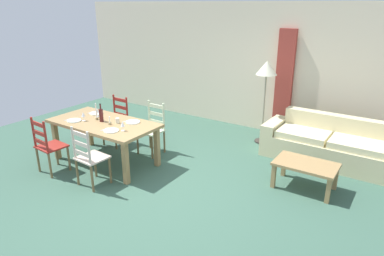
{
  "coord_description": "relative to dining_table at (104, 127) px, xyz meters",
  "views": [
    {
      "loc": [
        2.95,
        -3.65,
        2.66
      ],
      "look_at": [
        0.05,
        0.72,
        0.75
      ],
      "focal_mm": 32.18,
      "sensor_mm": 36.0,
      "label": 1
    }
  ],
  "objects": [
    {
      "name": "wine_glass_near_right",
      "position": [
        0.59,
        -0.13,
        0.2
      ],
      "size": [
        0.06,
        0.06,
        0.16
      ],
      "color": "white",
      "rests_on": "dining_table"
    },
    {
      "name": "dining_chair_far_left",
      "position": [
        -0.44,
        0.73,
        -0.19
      ],
      "size": [
        0.43,
        0.41,
        0.96
      ],
      "color": "maroon",
      "rests_on": "ground_plane"
    },
    {
      "name": "dining_table",
      "position": [
        0.0,
        0.0,
        0.0
      ],
      "size": [
        1.9,
        0.96,
        0.75
      ],
      "color": "#9D7C4D",
      "rests_on": "ground_plane"
    },
    {
      "name": "dining_chair_far_right",
      "position": [
        0.42,
        0.78,
        -0.19
      ],
      "size": [
        0.44,
        0.42,
        0.96
      ],
      "color": "beige",
      "rests_on": "ground_plane"
    },
    {
      "name": "wine_glass_far_left",
      "position": [
        -0.3,
        0.14,
        0.2
      ],
      "size": [
        0.06,
        0.06,
        0.16
      ],
      "color": "white",
      "rests_on": "dining_table"
    },
    {
      "name": "coffee_table",
      "position": [
        3.2,
        1.0,
        -0.31
      ],
      "size": [
        0.9,
        0.56,
        0.42
      ],
      "color": "#9D7C4D",
      "rests_on": "ground_plane"
    },
    {
      "name": "wine_glass_near_left",
      "position": [
        -0.32,
        -0.15,
        0.2
      ],
      "size": [
        0.06,
        0.06,
        0.16
      ],
      "color": "white",
      "rests_on": "dining_table"
    },
    {
      "name": "coffee_cup_primary",
      "position": [
        0.25,
        0.09,
        0.13
      ],
      "size": [
        0.07,
        0.07,
        0.09
      ],
      "primitive_type": "cylinder",
      "color": "beige",
      "rests_on": "dining_table"
    },
    {
      "name": "candle_tall",
      "position": [
        -0.18,
        0.02,
        0.17
      ],
      "size": [
        0.05,
        0.05,
        0.29
      ],
      "color": "#998C66",
      "rests_on": "dining_table"
    },
    {
      "name": "standing_lamp",
      "position": [
        1.93,
        2.4,
        0.75
      ],
      "size": [
        0.4,
        0.4,
        1.64
      ],
      "color": "#332D28",
      "rests_on": "ground_plane"
    },
    {
      "name": "couch",
      "position": [
        3.28,
        2.21,
        -0.37
      ],
      "size": [
        2.29,
        0.82,
        0.8
      ],
      "color": "beige",
      "rests_on": "ground_plane"
    },
    {
      "name": "dining_chair_near_right",
      "position": [
        0.44,
        -0.72,
        -0.19
      ],
      "size": [
        0.44,
        0.42,
        0.96
      ],
      "color": "beige",
      "rests_on": "ground_plane"
    },
    {
      "name": "dinner_plate_near_right",
      "position": [
        0.45,
        -0.25,
        0.1
      ],
      "size": [
        0.24,
        0.24,
        0.02
      ],
      "primitive_type": "cylinder",
      "color": "white",
      "rests_on": "dining_table"
    },
    {
      "name": "dining_chair_near_left",
      "position": [
        -0.46,
        -0.79,
        -0.19
      ],
      "size": [
        0.45,
        0.43,
        0.96
      ],
      "color": "maroon",
      "rests_on": "ground_plane"
    },
    {
      "name": "ground_plane",
      "position": [
        1.39,
        -0.14,
        -0.67
      ],
      "size": [
        9.6,
        9.6,
        0.02
      ],
      "primitive_type": "cube",
      "color": "#375A49"
    },
    {
      "name": "fork_far_left",
      "position": [
        -0.6,
        0.25,
        0.09
      ],
      "size": [
        0.03,
        0.17,
        0.01
      ],
      "primitive_type": "cube",
      "rotation": [
        0.0,
        0.0,
        0.06
      ],
      "color": "silver",
      "rests_on": "dining_table"
    },
    {
      "name": "fork_far_right",
      "position": [
        0.3,
        0.25,
        0.09
      ],
      "size": [
        0.03,
        0.17,
        0.01
      ],
      "primitive_type": "cube",
      "rotation": [
        0.0,
        0.0,
        -0.09
      ],
      "color": "silver",
      "rests_on": "dining_table"
    },
    {
      "name": "wine_bottle",
      "position": [
        -0.04,
        -0.0,
        0.2
      ],
      "size": [
        0.07,
        0.07,
        0.32
      ],
      "color": "#471919",
      "rests_on": "dining_table"
    },
    {
      "name": "fork_near_left",
      "position": [
        -0.6,
        -0.25,
        0.09
      ],
      "size": [
        0.03,
        0.17,
        0.01
      ],
      "primitive_type": "cube",
      "rotation": [
        0.0,
        0.0,
        -0.08
      ],
      "color": "silver",
      "rests_on": "dining_table"
    },
    {
      "name": "fork_near_right",
      "position": [
        0.3,
        -0.25,
        0.09
      ],
      "size": [
        0.02,
        0.17,
        0.01
      ],
      "primitive_type": "cube",
      "rotation": [
        0.0,
        0.0,
        -0.01
      ],
      "color": "silver",
      "rests_on": "dining_table"
    },
    {
      "name": "dinner_plate_near_left",
      "position": [
        -0.45,
        -0.25,
        0.1
      ],
      "size": [
        0.24,
        0.24,
        0.02
      ],
      "primitive_type": "cylinder",
      "color": "white",
      "rests_on": "dining_table"
    },
    {
      "name": "curtain_panel_left",
      "position": [
        2.08,
        3.02,
        0.44
      ],
      "size": [
        0.35,
        0.08,
        2.2
      ],
      "primitive_type": "cube",
      "color": "#A3392F",
      "rests_on": "ground_plane"
    },
    {
      "name": "wall_far",
      "position": [
        1.39,
        3.16,
        0.69
      ],
      "size": [
        9.6,
        0.16,
        2.7
      ],
      "primitive_type": "cube",
      "color": "beige",
      "rests_on": "ground_plane"
    },
    {
      "name": "dinner_plate_far_left",
      "position": [
        -0.45,
        0.25,
        0.1
      ],
      "size": [
        0.24,
        0.24,
        0.02
      ],
      "primitive_type": "cylinder",
      "color": "white",
      "rests_on": "dining_table"
    },
    {
      "name": "candle_short",
      "position": [
        0.2,
        -0.04,
        0.12
      ],
      "size": [
        0.05,
        0.05,
        0.14
      ],
      "color": "#998C66",
      "rests_on": "dining_table"
    },
    {
      "name": "dinner_plate_far_right",
      "position": [
        0.45,
        0.25,
        0.1
      ],
      "size": [
        0.24,
        0.24,
        0.02
      ],
      "primitive_type": "cylinder",
      "color": "white",
      "rests_on": "dining_table"
    }
  ]
}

